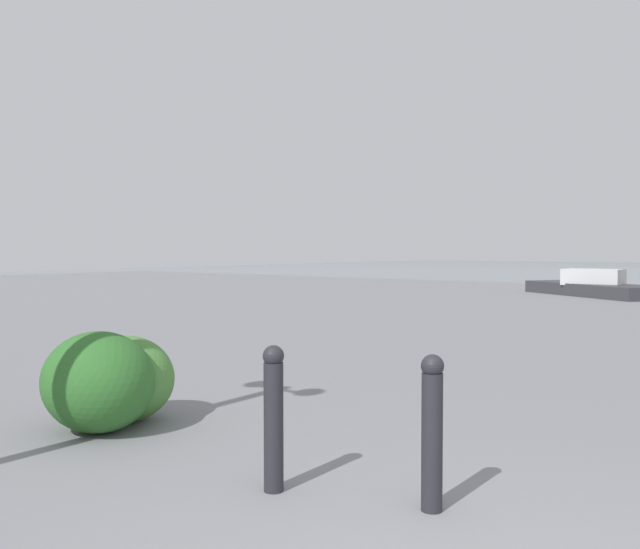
# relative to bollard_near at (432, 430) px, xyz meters

# --- Properties ---
(bollard_near) EXTENTS (0.13, 0.13, 0.88)m
(bollard_near) POSITION_rel_bollard_near_xyz_m (0.00, 0.00, 0.00)
(bollard_near) COLOR #232328
(bollard_near) RESTS_ON ground
(bollard_mid) EXTENTS (0.13, 0.13, 0.89)m
(bollard_mid) POSITION_rel_bollard_near_xyz_m (0.91, 0.31, 0.00)
(bollard_mid) COLOR #232328
(bollard_mid) RESTS_ON ground
(shrub_round) EXTENTS (0.95, 0.86, 0.81)m
(shrub_round) POSITION_rel_bollard_near_xyz_m (2.92, 0.17, -0.05)
(shrub_round) COLOR #2D6628
(shrub_round) RESTS_ON ground
(shrub_tall) EXTENTS (0.86, 0.77, 0.73)m
(shrub_tall) POSITION_rel_bollard_near_xyz_m (3.04, -0.19, -0.10)
(shrub_tall) COLOR #477F38
(shrub_tall) RESTS_ON ground
(boat) EXTENTS (4.84, 3.93, 0.95)m
(boat) POSITION_rel_bollard_near_xyz_m (4.73, -18.69, -0.25)
(boat) COLOR #333338
(boat) RESTS_ON ground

